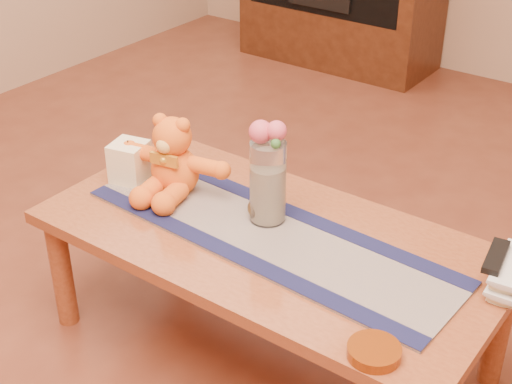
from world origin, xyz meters
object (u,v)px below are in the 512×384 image
Objects in this scene: teddy_bear at (174,155)px; tv_remote at (496,256)px; pillar_candle at (130,162)px; book_bottom at (492,277)px; amber_dish at (374,352)px; glass_vase at (268,182)px; bronze_ball at (259,208)px.

tv_remote is (1.02, 0.13, -0.05)m from teddy_bear.
teddy_bear is 2.77× the size of pillar_candle.
amber_dish is at bearing -116.34° from book_bottom.
book_bottom is (0.67, 0.12, -0.13)m from glass_vase.
glass_vase is 1.17× the size of book_bottom.
book_bottom is 1.71× the size of amber_dish.
glass_vase is at bearing 148.29° from amber_dish.
book_bottom is 0.08m from tv_remote.
bronze_ball is 0.55× the size of amber_dish.
tv_remote reaches higher than amber_dish.
pillar_candle is 1.86× the size of bronze_ball.
book_bottom is at bearing 75.30° from amber_dish.
glass_vase is (0.52, 0.07, 0.06)m from pillar_candle.
tv_remote is at bearing 8.97° from glass_vase.
teddy_bear is 0.18m from pillar_candle.
glass_vase reaches higher than pillar_candle.
teddy_bear is 1.42× the size of glass_vase.
glass_vase is 0.10m from bronze_ball.
pillar_candle is 1.02× the size of amber_dish.
glass_vase reaches higher than tv_remote.
pillar_candle is at bearing 177.08° from book_bottom.
tv_remote is at bearing 9.50° from bronze_ball.
glass_vase is 0.69m from book_bottom.
tv_remote is (0.67, 0.11, -0.05)m from glass_vase.
teddy_bear is 1.65× the size of book_bottom.
teddy_bear is at bearing 178.81° from tv_remote.
book_bottom is at bearing 10.31° from bronze_ball.
amber_dish is (0.58, -0.33, -0.03)m from bronze_ball.
glass_vase reaches higher than amber_dish.
glass_vase is 1.62× the size of tv_remote.
pillar_candle is 0.51× the size of glass_vase.
teddy_bear is at bearing 160.82° from amber_dish.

